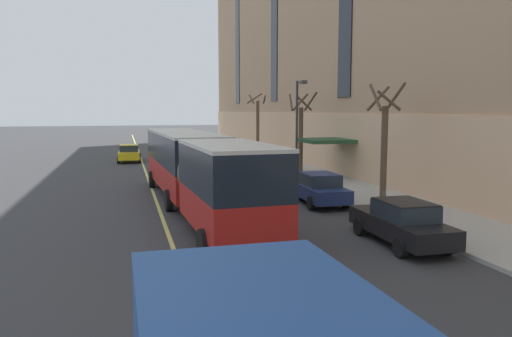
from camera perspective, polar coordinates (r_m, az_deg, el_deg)
ground_plane at (r=24.30m, az=-6.39°, el=-4.35°), size 260.00×260.00×0.00m
sidewalk at (r=29.77m, az=10.32°, el=-2.22°), size 4.36×160.00×0.15m
city_bus at (r=23.25m, az=-6.85°, el=0.23°), size 3.68×18.58×3.50m
parked_car_black_0 at (r=18.04m, az=16.30°, el=-5.92°), size 1.97×4.80×1.56m
parked_car_black_2 at (r=32.32m, az=1.96°, el=-0.15°), size 2.13×4.36×1.56m
parked_car_red_3 at (r=46.88m, az=-3.50°, el=1.98°), size 1.98×4.78×1.56m
parked_car_navy_4 at (r=24.89m, az=7.14°, el=-2.26°), size 2.08×4.74×1.56m
parked_car_navy_5 at (r=39.78m, az=-1.45°, el=1.14°), size 2.08×4.49×1.56m
parked_car_champagne_6 at (r=57.97m, az=-5.67°, el=2.87°), size 2.02×4.51×1.56m
taxi_cab at (r=46.22m, az=-14.29°, el=1.72°), size 2.09×4.57×1.56m
street_tree_mid_block at (r=24.97m, az=14.43°, el=2.92°), size 1.54×1.54×5.81m
street_tree_far_uptown at (r=35.73m, az=5.16°, el=4.22°), size 1.93×1.66×5.76m
street_tree_far_downtown at (r=47.01m, az=0.18°, el=5.00°), size 1.68×1.68×6.08m
street_lamp at (r=32.65m, az=4.84°, el=5.73°), size 0.36×1.48×6.37m
fire_hydrant at (r=47.71m, az=-1.60°, el=1.72°), size 0.42×0.24×0.72m
lane_centerline at (r=27.04m, az=-11.47°, el=-3.30°), size 0.16×140.00×0.01m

